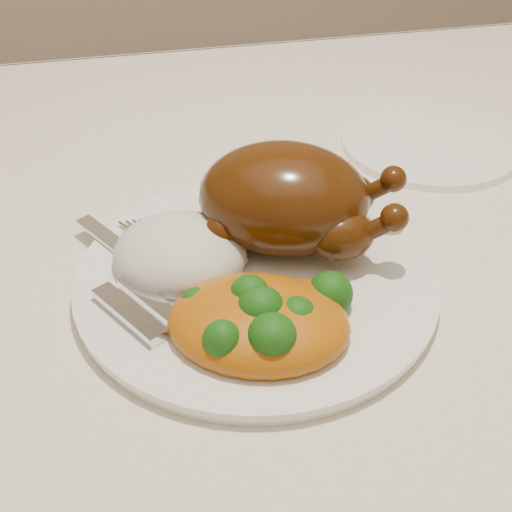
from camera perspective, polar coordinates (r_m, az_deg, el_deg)
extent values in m
cube|color=brown|center=(0.67, 2.03, -1.79)|extent=(1.60, 0.90, 0.04)
cube|color=white|center=(0.65, 2.08, -0.15)|extent=(1.72, 1.02, 0.01)
cube|color=white|center=(1.13, -4.47, 11.90)|extent=(1.72, 0.01, 0.18)
cylinder|color=white|center=(0.61, 0.00, -1.98)|extent=(0.37, 0.37, 0.01)
cylinder|color=white|center=(0.84, 13.74, 8.77)|extent=(0.24, 0.24, 0.01)
ellipsoid|color=#452007|center=(0.62, 2.24, 4.64)|extent=(0.18, 0.16, 0.10)
ellipsoid|color=#452007|center=(0.60, 1.40, 6.00)|extent=(0.09, 0.07, 0.04)
ellipsoid|color=#452007|center=(0.60, 6.86, 1.65)|extent=(0.06, 0.04, 0.04)
sphere|color=#452007|center=(0.59, 11.02, 3.03)|extent=(0.02, 0.02, 0.02)
ellipsoid|color=#452007|center=(0.65, 7.08, 4.75)|extent=(0.06, 0.04, 0.04)
sphere|color=#452007|center=(0.64, 10.92, 6.07)|extent=(0.02, 0.02, 0.02)
sphere|color=#452007|center=(0.60, -2.75, 2.01)|extent=(0.03, 0.03, 0.03)
sphere|color=#452007|center=(0.66, -1.71, 5.46)|extent=(0.03, 0.03, 0.03)
ellipsoid|color=white|center=(0.61, -6.10, 0.14)|extent=(0.14, 0.13, 0.06)
ellipsoid|color=#AF6B0B|center=(0.54, 0.19, -5.39)|extent=(0.17, 0.15, 0.05)
ellipsoid|color=#AF6B0B|center=(0.56, 3.71, -4.06)|extent=(0.06, 0.06, 0.03)
ellipsoid|color=#0D3909|center=(0.51, -2.73, -6.75)|extent=(0.03, 0.03, 0.03)
ellipsoid|color=#0D3909|center=(0.54, -0.53, -3.11)|extent=(0.03, 0.03, 0.03)
ellipsoid|color=#0D3909|center=(0.55, -2.96, -4.62)|extent=(0.02, 0.02, 0.02)
ellipsoid|color=#0D3909|center=(0.57, -0.10, -2.69)|extent=(0.03, 0.03, 0.02)
ellipsoid|color=#0D3909|center=(0.55, -4.79, -3.70)|extent=(0.03, 0.03, 0.02)
ellipsoid|color=#0D3909|center=(0.57, 5.94, -3.03)|extent=(0.04, 0.04, 0.04)
ellipsoid|color=#0D3909|center=(0.51, 1.29, -6.29)|extent=(0.04, 0.04, 0.03)
ellipsoid|color=#0D3909|center=(0.54, 3.29, -4.86)|extent=(0.03, 0.03, 0.03)
ellipsoid|color=#0D3909|center=(0.53, 0.36, -4.37)|extent=(0.04, 0.04, 0.04)
cube|color=silver|center=(0.64, -10.71, 0.61)|extent=(0.08, 0.12, 0.00)
cube|color=silver|center=(0.57, -10.12, -4.57)|extent=(0.06, 0.08, 0.01)
cube|color=silver|center=(0.57, -8.04, -3.94)|extent=(0.06, 0.08, 0.01)
cube|color=silver|center=(0.64, -8.82, 0.93)|extent=(0.06, 0.08, 0.00)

